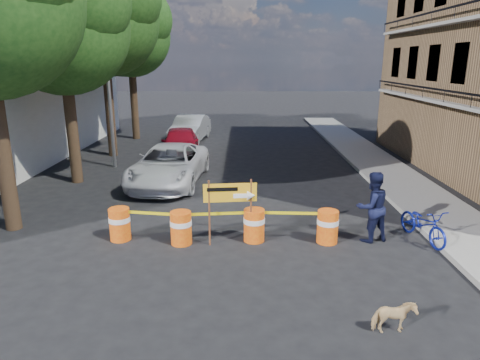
{
  "coord_description": "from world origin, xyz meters",
  "views": [
    {
      "loc": [
        -0.1,
        -9.65,
        4.76
      ],
      "look_at": [
        -0.18,
        2.67,
        1.3
      ],
      "focal_mm": 32.0,
      "sensor_mm": 36.0,
      "label": 1
    }
  ],
  "objects_px": {
    "detour_sign": "(237,198)",
    "suv_white": "(169,165)",
    "barrel_mid_left": "(181,227)",
    "pedestrian": "(372,207)",
    "sedan_silver": "(190,128)",
    "barrel_far_left": "(120,223)",
    "dog": "(394,317)",
    "bicycle": "(425,208)",
    "barrel_far_right": "(328,226)",
    "sedan_red": "(181,143)",
    "barrel_mid_right": "(254,225)"
  },
  "relations": [
    {
      "from": "sedan_red",
      "to": "sedan_silver",
      "type": "relative_size",
      "value": 0.94
    },
    {
      "from": "barrel_mid_left",
      "to": "suv_white",
      "type": "relative_size",
      "value": 0.17
    },
    {
      "from": "sedan_red",
      "to": "barrel_mid_right",
      "type": "bearing_deg",
      "value": -77.81
    },
    {
      "from": "barrel_far_left",
      "to": "barrel_mid_right",
      "type": "bearing_deg",
      "value": -0.96
    },
    {
      "from": "barrel_far_right",
      "to": "bicycle",
      "type": "bearing_deg",
      "value": 2.82
    },
    {
      "from": "barrel_mid_left",
      "to": "sedan_red",
      "type": "bearing_deg",
      "value": 97.99
    },
    {
      "from": "barrel_far_left",
      "to": "detour_sign",
      "type": "relative_size",
      "value": 0.5
    },
    {
      "from": "barrel_mid_right",
      "to": "sedan_silver",
      "type": "relative_size",
      "value": 0.19
    },
    {
      "from": "detour_sign",
      "to": "sedan_silver",
      "type": "xyz_separation_m",
      "value": [
        -3.02,
        15.12,
        -0.53
      ]
    },
    {
      "from": "dog",
      "to": "barrel_far_right",
      "type": "bearing_deg",
      "value": -0.79
    },
    {
      "from": "barrel_mid_left",
      "to": "barrel_mid_right",
      "type": "distance_m",
      "value": 1.96
    },
    {
      "from": "sedan_red",
      "to": "barrel_far_left",
      "type": "bearing_deg",
      "value": -97.48
    },
    {
      "from": "bicycle",
      "to": "suv_white",
      "type": "xyz_separation_m",
      "value": [
        -7.82,
        5.6,
        -0.17
      ]
    },
    {
      "from": "barrel_far_right",
      "to": "dog",
      "type": "relative_size",
      "value": 1.2
    },
    {
      "from": "suv_white",
      "to": "sedan_red",
      "type": "xyz_separation_m",
      "value": [
        -0.2,
        4.69,
        0.01
      ]
    },
    {
      "from": "detour_sign",
      "to": "bicycle",
      "type": "bearing_deg",
      "value": -3.16
    },
    {
      "from": "barrel_mid_left",
      "to": "bicycle",
      "type": "bearing_deg",
      "value": 2.1
    },
    {
      "from": "suv_white",
      "to": "barrel_far_left",
      "type": "bearing_deg",
      "value": -90.18
    },
    {
      "from": "barrel_far_right",
      "to": "suv_white",
      "type": "xyz_separation_m",
      "value": [
        -5.21,
        5.73,
        0.29
      ]
    },
    {
      "from": "bicycle",
      "to": "sedan_silver",
      "type": "height_order",
      "value": "bicycle"
    },
    {
      "from": "pedestrian",
      "to": "bicycle",
      "type": "bearing_deg",
      "value": 160.65
    },
    {
      "from": "barrel_far_left",
      "to": "detour_sign",
      "type": "distance_m",
      "value": 3.32
    },
    {
      "from": "barrel_mid_left",
      "to": "barrel_mid_right",
      "type": "bearing_deg",
      "value": 5.84
    },
    {
      "from": "barrel_far_left",
      "to": "barrel_mid_right",
      "type": "height_order",
      "value": "same"
    },
    {
      "from": "barrel_far_left",
      "to": "dog",
      "type": "xyz_separation_m",
      "value": [
        6.06,
        -4.15,
        -0.15
      ]
    },
    {
      "from": "detour_sign",
      "to": "sedan_red",
      "type": "height_order",
      "value": "detour_sign"
    },
    {
      "from": "barrel_far_right",
      "to": "suv_white",
      "type": "relative_size",
      "value": 0.17
    },
    {
      "from": "barrel_far_left",
      "to": "barrel_mid_left",
      "type": "height_order",
      "value": "same"
    },
    {
      "from": "barrel_far_right",
      "to": "dog",
      "type": "bearing_deg",
      "value": -83.91
    },
    {
      "from": "pedestrian",
      "to": "sedan_silver",
      "type": "xyz_separation_m",
      "value": [
        -6.65,
        14.86,
        -0.18
      ]
    },
    {
      "from": "bicycle",
      "to": "suv_white",
      "type": "bearing_deg",
      "value": 129.04
    },
    {
      "from": "barrel_mid_right",
      "to": "sedan_red",
      "type": "distance_m",
      "value": 10.89
    },
    {
      "from": "barrel_mid_left",
      "to": "barrel_far_right",
      "type": "distance_m",
      "value": 3.93
    },
    {
      "from": "detour_sign",
      "to": "dog",
      "type": "height_order",
      "value": "detour_sign"
    },
    {
      "from": "detour_sign",
      "to": "barrel_mid_left",
      "type": "bearing_deg",
      "value": 173.12
    },
    {
      "from": "barrel_mid_left",
      "to": "pedestrian",
      "type": "height_order",
      "value": "pedestrian"
    },
    {
      "from": "dog",
      "to": "sedan_red",
      "type": "distance_m",
      "value": 15.57
    },
    {
      "from": "detour_sign",
      "to": "suv_white",
      "type": "distance_m",
      "value": 6.51
    },
    {
      "from": "detour_sign",
      "to": "bicycle",
      "type": "distance_m",
      "value": 5.07
    },
    {
      "from": "pedestrian",
      "to": "sedan_red",
      "type": "relative_size",
      "value": 0.43
    },
    {
      "from": "barrel_mid_right",
      "to": "detour_sign",
      "type": "distance_m",
      "value": 0.98
    },
    {
      "from": "barrel_mid_left",
      "to": "sedan_silver",
      "type": "bearing_deg",
      "value": 95.79
    },
    {
      "from": "barrel_far_left",
      "to": "pedestrian",
      "type": "distance_m",
      "value": 6.84
    },
    {
      "from": "suv_white",
      "to": "sedan_red",
      "type": "distance_m",
      "value": 4.7
    },
    {
      "from": "bicycle",
      "to": "sedan_red",
      "type": "distance_m",
      "value": 13.05
    },
    {
      "from": "dog",
      "to": "suv_white",
      "type": "relative_size",
      "value": 0.14
    },
    {
      "from": "barrel_mid_right",
      "to": "sedan_silver",
      "type": "bearing_deg",
      "value": 103.17
    },
    {
      "from": "barrel_far_left",
      "to": "pedestrian",
      "type": "relative_size",
      "value": 0.46
    },
    {
      "from": "barrel_mid_right",
      "to": "bicycle",
      "type": "distance_m",
      "value": 4.61
    },
    {
      "from": "suv_white",
      "to": "dog",
      "type": "bearing_deg",
      "value": -55.71
    }
  ]
}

